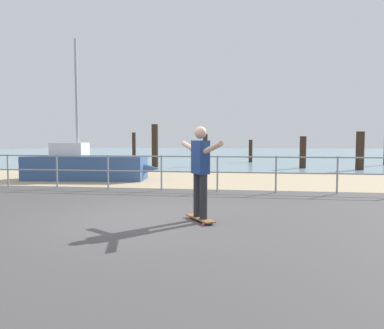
# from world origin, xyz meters

# --- Properties ---
(ground_plane) EXTENTS (24.00, 10.00, 0.04)m
(ground_plane) POSITION_xyz_m (0.00, -1.00, 0.00)
(ground_plane) COLOR #474444
(ground_plane) RESTS_ON ground
(beach_strip) EXTENTS (24.00, 6.00, 0.04)m
(beach_strip) POSITION_xyz_m (0.00, 7.00, 0.00)
(beach_strip) COLOR tan
(beach_strip) RESTS_ON ground
(sea_surface) EXTENTS (72.00, 50.00, 0.04)m
(sea_surface) POSITION_xyz_m (0.00, 35.00, 0.00)
(sea_surface) COLOR #75939E
(sea_surface) RESTS_ON ground
(railing_fence) EXTENTS (14.77, 0.05, 1.05)m
(railing_fence) POSITION_xyz_m (-1.48, 3.60, 0.70)
(railing_fence) COLOR gray
(railing_fence) RESTS_ON ground
(sailboat) EXTENTS (5.02, 1.75, 5.19)m
(sailboat) POSITION_xyz_m (-3.96, 6.03, 0.52)
(sailboat) COLOR #335184
(sailboat) RESTS_ON ground
(skateboard) EXTENTS (0.62, 0.77, 0.08)m
(skateboard) POSITION_xyz_m (0.94, -0.19, 0.07)
(skateboard) COLOR brown
(skateboard) RESTS_ON ground
(skateboarder) EXTENTS (0.90, 1.24, 1.65)m
(skateboarder) POSITION_xyz_m (0.94, -0.19, 1.02)
(skateboarder) COLOR #26262B
(skateboarder) RESTS_ON skateboard
(groyne_post_0) EXTENTS (0.25, 0.25, 2.02)m
(groyne_post_0) POSITION_xyz_m (-5.73, 17.05, 1.01)
(groyne_post_0) COLOR #332319
(groyne_post_0) RESTS_ON ground
(groyne_post_1) EXTENTS (0.35, 0.35, 2.36)m
(groyne_post_1) POSITION_xyz_m (-3.10, 12.46, 1.18)
(groyne_post_1) COLOR #332319
(groyne_post_1) RESTS_ON ground
(groyne_post_2) EXTENTS (0.27, 0.27, 1.84)m
(groyne_post_2) POSITION_xyz_m (-0.47, 13.74, 0.92)
(groyne_post_2) COLOR #332319
(groyne_post_2) RESTS_ON ground
(groyne_post_3) EXTENTS (0.24, 0.24, 1.52)m
(groyne_post_3) POSITION_xyz_m (2.16, 17.49, 0.76)
(groyne_post_3) COLOR #332319
(groyne_post_3) RESTS_ON ground
(groyne_post_4) EXTENTS (0.34, 0.34, 1.70)m
(groyne_post_4) POSITION_xyz_m (4.79, 12.85, 0.85)
(groyne_post_4) COLOR #332319
(groyne_post_4) RESTS_ON ground
(groyne_post_5) EXTENTS (0.40, 0.40, 1.92)m
(groyne_post_5) POSITION_xyz_m (7.42, 12.16, 0.96)
(groyne_post_5) COLOR #332319
(groyne_post_5) RESTS_ON ground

